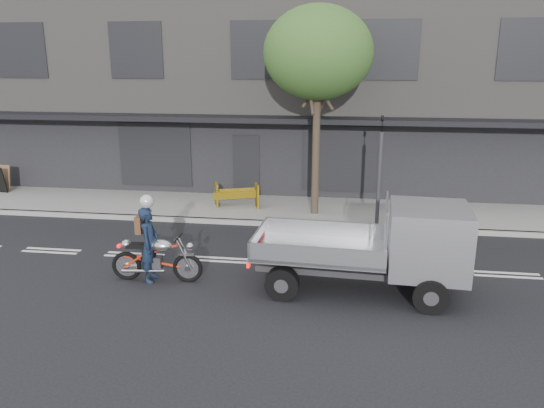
{
  "coord_description": "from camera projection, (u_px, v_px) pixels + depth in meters",
  "views": [
    {
      "loc": [
        3.16,
        -12.77,
        5.18
      ],
      "look_at": [
        1.29,
        0.5,
        1.45
      ],
      "focal_mm": 35.0,
      "sensor_mm": 36.0,
      "label": 1
    }
  ],
  "objects": [
    {
      "name": "flatbed_ute",
      "position": [
        408.0,
        242.0,
        11.67
      ],
      "size": [
        4.76,
        2.17,
        2.16
      ],
      "rotation": [
        0.0,
        0.0,
        -0.06
      ],
      "color": "black",
      "rests_on": "ground"
    },
    {
      "name": "traffic_light_pole",
      "position": [
        379.0,
        176.0,
        16.18
      ],
      "size": [
        0.12,
        0.12,
        3.5
      ],
      "color": "#2D2D30",
      "rests_on": "ground"
    },
    {
      "name": "construction_barrier",
      "position": [
        235.0,
        196.0,
        18.11
      ],
      "size": [
        1.65,
        1.11,
        0.86
      ],
      "primitive_type": null,
      "rotation": [
        0.0,
        0.0,
        0.36
      ],
      "color": "#E5AC0C",
      "rests_on": "sidewalk"
    },
    {
      "name": "street_tree",
      "position": [
        318.0,
        53.0,
        16.29
      ],
      "size": [
        3.4,
        3.4,
        6.74
      ],
      "color": "#382B21",
      "rests_on": "ground"
    },
    {
      "name": "motorcycle",
      "position": [
        156.0,
        257.0,
        12.56
      ],
      "size": [
        2.22,
        0.64,
        1.14
      ],
      "rotation": [
        0.0,
        0.0,
        0.05
      ],
      "color": "black",
      "rests_on": "ground"
    },
    {
      "name": "ground",
      "position": [
        221.0,
        260.0,
        14.0
      ],
      "size": [
        80.0,
        80.0,
        0.0
      ],
      "primitive_type": "plane",
      "color": "black",
      "rests_on": "ground"
    },
    {
      "name": "rider",
      "position": [
        150.0,
        244.0,
        12.49
      ],
      "size": [
        0.47,
        0.68,
        1.81
      ],
      "primitive_type": "imported",
      "rotation": [
        0.0,
        0.0,
        1.62
      ],
      "color": "#131F34",
      "rests_on": "ground"
    },
    {
      "name": "sidewalk",
      "position": [
        252.0,
        208.0,
        18.46
      ],
      "size": [
        32.0,
        3.2,
        0.15
      ],
      "primitive_type": "cube",
      "color": "gray",
      "rests_on": "ground"
    },
    {
      "name": "kerb",
      "position": [
        243.0,
        222.0,
        16.93
      ],
      "size": [
        32.0,
        0.2,
        0.15
      ],
      "primitive_type": "cube",
      "color": "gray",
      "rests_on": "ground"
    },
    {
      "name": "building_main",
      "position": [
        277.0,
        84.0,
        23.7
      ],
      "size": [
        26.0,
        10.0,
        8.0
      ],
      "primitive_type": "cube",
      "color": "slate",
      "rests_on": "ground"
    }
  ]
}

